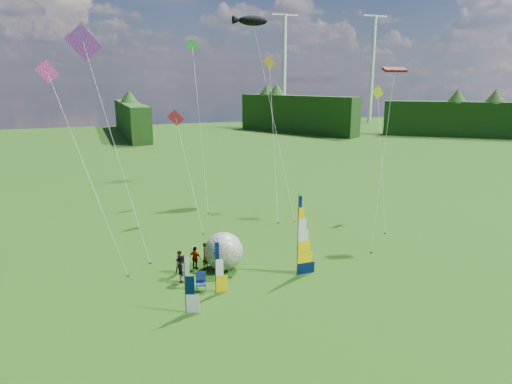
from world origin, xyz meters
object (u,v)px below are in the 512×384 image
object	(u,v)px
spectator_a	(206,256)
spectator_c	(182,269)
spectator_b	(180,262)
spectator_d	(195,258)
bol_inflatable	(224,251)
side_banner_left	(215,268)
kite_whale	(272,103)
camp_chair	(201,282)
feather_banner_main	(298,236)
side_banner_far	(185,285)

from	to	relation	value
spectator_a	spectator_c	distance (m)	2.45
spectator_b	spectator_d	xyz separation A→B (m)	(1.05, 0.27, 0.02)
bol_inflatable	spectator_b	xyz separation A→B (m)	(-2.83, 0.38, -0.49)
bol_inflatable	spectator_d	xyz separation A→B (m)	(-1.78, 0.65, -0.47)
side_banner_left	kite_whale	world-z (taller)	kite_whale
side_banner_left	kite_whale	size ratio (longest dim) A/B	0.16
spectator_d	camp_chair	size ratio (longest dim) A/B	1.38
feather_banner_main	bol_inflatable	size ratio (longest dim) A/B	2.08
spectator_b	camp_chair	size ratio (longest dim) A/B	1.35
bol_inflatable	spectator_c	size ratio (longest dim) A/B	1.46
side_banner_left	kite_whale	distance (m)	22.29
spectator_a	spectator_b	distance (m)	1.75
bol_inflatable	spectator_b	world-z (taller)	bol_inflatable
spectator_c	kite_whale	size ratio (longest dim) A/B	0.09
bol_inflatable	camp_chair	bearing A→B (deg)	-129.94
spectator_d	camp_chair	xyz separation A→B (m)	(-0.46, -3.33, -0.22)
feather_banner_main	side_banner_left	world-z (taller)	feather_banner_main
spectator_d	camp_chair	world-z (taller)	spectator_d
side_banner_far	spectator_a	bearing A→B (deg)	86.11
spectator_d	spectator_c	bearing A→B (deg)	101.65
spectator_a	camp_chair	size ratio (longest dim) A/B	1.62
side_banner_left	kite_whale	bearing A→B (deg)	65.11
bol_inflatable	spectator_c	distance (m)	3.23
spectator_a	spectator_c	xyz separation A→B (m)	(-1.95, -1.48, -0.06)
spectator_c	bol_inflatable	bearing A→B (deg)	-64.00
kite_whale	spectator_b	bearing A→B (deg)	-119.18
bol_inflatable	kite_whale	xyz separation A→B (m)	(9.42, 14.32, 8.79)
feather_banner_main	spectator_a	world-z (taller)	feather_banner_main
feather_banner_main	kite_whale	size ratio (longest dim) A/B	0.26
side_banner_left	bol_inflatable	distance (m)	3.54
camp_chair	kite_whale	bearing A→B (deg)	71.02
feather_banner_main	spectator_c	world-z (taller)	feather_banner_main
side_banner_left	spectator_b	size ratio (longest dim) A/B	2.06
side_banner_left	side_banner_far	distance (m)	2.77
spectator_b	camp_chair	distance (m)	3.11
bol_inflatable	camp_chair	size ratio (longest dim) A/B	2.21
spectator_b	kite_whale	bearing A→B (deg)	44.28
camp_chair	spectator_d	bearing A→B (deg)	97.57
bol_inflatable	spectator_c	xyz separation A→B (m)	(-3.03, -1.03, -0.40)
feather_banner_main	spectator_d	distance (m)	7.00
side_banner_left	side_banner_far	world-z (taller)	side_banner_far
side_banner_left	camp_chair	xyz separation A→B (m)	(-0.77, 0.52, -1.02)
spectator_b	bol_inflatable	bearing A→B (deg)	-12.01
feather_banner_main	spectator_a	xyz separation A→B (m)	(-5.23, 3.04, -1.71)
side_banner_far	bol_inflatable	size ratio (longest dim) A/B	1.27
side_banner_left	spectator_a	xyz separation A→B (m)	(0.38, 3.65, -0.66)
side_banner_left	spectator_c	size ratio (longest dim) A/B	1.83
bol_inflatable	feather_banner_main	bearing A→B (deg)	-32.01
feather_banner_main	side_banner_far	xyz separation A→B (m)	(-7.79, -2.32, -1.02)
side_banner_left	spectator_b	xyz separation A→B (m)	(-1.36, 3.58, -0.82)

